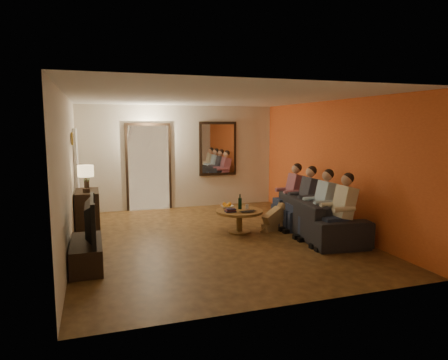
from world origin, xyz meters
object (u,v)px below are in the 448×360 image
object	(u,v)px
sofa	(318,216)
person_d	(292,196)
table_lamp	(86,179)
person_c	(306,201)
tv_stand	(87,254)
dog	(274,217)
person_b	(322,207)
wine_bottle	(240,201)
coffee_table	(239,221)
laptop	(249,212)
person_a	(341,214)
bowl	(227,207)
tv	(85,220)
dresser	(88,211)

from	to	relation	value
sofa	person_d	distance (m)	0.94
table_lamp	person_c	world-z (taller)	table_lamp
tv_stand	dog	xyz separation A→B (m)	(3.55, 1.04, 0.09)
person_b	wine_bottle	size ratio (longest dim) A/B	3.87
coffee_table	laptop	size ratio (longest dim) A/B	2.81
person_a	wine_bottle	size ratio (longest dim) A/B	3.87
bowl	tv_stand	bearing A→B (deg)	-153.71
person_a	tv	bearing A→B (deg)	175.02
bowl	table_lamp	bearing A→B (deg)	166.57
tv	person_d	distance (m)	4.40
person_a	dog	world-z (taller)	person_a
tv_stand	tv	xyz separation A→B (m)	(0.00, 0.00, 0.52)
tv_stand	person_d	distance (m)	4.42
table_lamp	person_d	xyz separation A→B (m)	(4.16, -0.51, -0.48)
person_b	bowl	distance (m)	1.85
dresser	person_a	world-z (taller)	person_a
dog	laptop	xyz separation A→B (m)	(-0.62, -0.23, 0.18)
tv	person_a	bearing A→B (deg)	-94.98
laptop	person_d	bearing A→B (deg)	20.73
person_b	person_c	world-z (taller)	same
dresser	person_a	size ratio (longest dim) A/B	0.76
coffee_table	bowl	distance (m)	0.38
table_lamp	tv_stand	size ratio (longest dim) A/B	0.46
dresser	wine_bottle	bearing A→B (deg)	-18.65
tv_stand	dresser	bearing A→B (deg)	90.00
tv	dresser	bearing A→B (deg)	0.00
tv_stand	person_a	size ratio (longest dim) A/B	0.97
coffee_table	wine_bottle	size ratio (longest dim) A/B	2.99
dresser	wine_bottle	world-z (taller)	dresser
person_b	person_d	xyz separation A→B (m)	(0.00, 1.20, 0.00)
person_b	coffee_table	size ratio (longest dim) A/B	1.30
tv	coffee_table	size ratio (longest dim) A/B	1.23
person_c	wine_bottle	bearing A→B (deg)	164.40
sofa	wine_bottle	xyz separation A→B (m)	(-1.37, 0.66, 0.25)
tv	dog	distance (m)	3.73
person_d	bowl	size ratio (longest dim) A/B	4.63
person_a	person_d	distance (m)	1.80
person_c	coffee_table	bearing A→B (deg)	169.07
dresser	sofa	distance (m)	4.56
wine_bottle	person_a	bearing A→B (deg)	-50.69
sofa	dresser	bearing A→B (deg)	76.21
tv_stand	bowl	size ratio (longest dim) A/B	4.51
bowl	person_c	bearing A→B (deg)	-17.55
dresser	dog	world-z (taller)	dresser
bowl	person_b	bearing A→B (deg)	-35.58
person_c	coffee_table	xyz separation A→B (m)	(-1.32, 0.26, -0.38)
tv	person_c	size ratio (longest dim) A/B	0.95
person_c	wine_bottle	size ratio (longest dim) A/B	3.87
bowl	laptop	xyz separation A→B (m)	(0.28, -0.50, -0.02)
person_c	bowl	distance (m)	1.58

